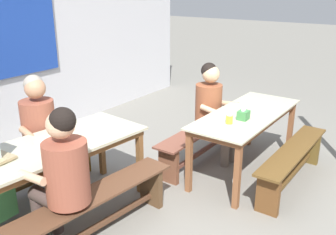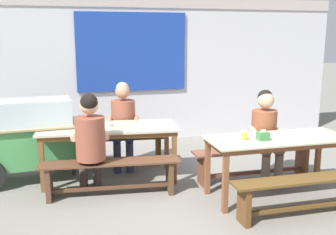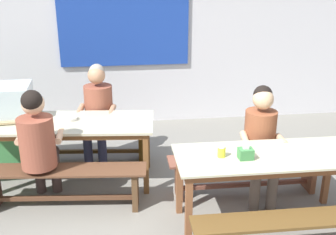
# 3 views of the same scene
# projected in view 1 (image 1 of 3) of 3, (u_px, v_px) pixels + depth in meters

# --- Properties ---
(ground_plane) EXTENTS (40.00, 40.00, 0.00)m
(ground_plane) POSITION_uv_depth(u_px,v_px,m) (194.00, 198.00, 4.08)
(ground_plane) COLOR slate
(backdrop_wall) EXTENTS (7.45, 0.23, 2.65)m
(backdrop_wall) POSITION_uv_depth(u_px,v_px,m) (12.00, 44.00, 5.18)
(backdrop_wall) COLOR silver
(backdrop_wall) RESTS_ON ground_plane
(dining_table_far) EXTENTS (1.93, 0.95, 0.76)m
(dining_table_far) POSITION_uv_depth(u_px,v_px,m) (51.00, 151.00, 3.57)
(dining_table_far) COLOR #BAB798
(dining_table_far) RESTS_ON ground_plane
(dining_table_near) EXTENTS (1.76, 0.71, 0.76)m
(dining_table_near) POSITION_uv_depth(u_px,v_px,m) (246.00, 119.00, 4.44)
(dining_table_near) COLOR #BAB899
(dining_table_near) RESTS_ON ground_plane
(bench_far_back) EXTENTS (1.78, 0.44, 0.45)m
(bench_far_back) POSITION_uv_depth(u_px,v_px,m) (24.00, 169.00, 4.06)
(bench_far_back) COLOR brown
(bench_far_back) RESTS_ON ground_plane
(bench_far_front) EXTENTS (1.75, 0.49, 0.45)m
(bench_far_front) POSITION_uv_depth(u_px,v_px,m) (93.00, 210.00, 3.34)
(bench_far_front) COLOR brown
(bench_far_front) RESTS_ON ground_plane
(bench_near_back) EXTENTS (1.75, 0.32, 0.45)m
(bench_near_back) POSITION_uv_depth(u_px,v_px,m) (202.00, 138.00, 4.89)
(bench_near_back) COLOR brown
(bench_near_back) RESTS_ON ground_plane
(bench_near_front) EXTENTS (1.65, 0.29, 0.45)m
(bench_near_front) POSITION_uv_depth(u_px,v_px,m) (292.00, 161.00, 4.24)
(bench_near_front) COLOR brown
(bench_near_front) RESTS_ON ground_plane
(person_center_facing) EXTENTS (0.52, 0.58, 1.29)m
(person_center_facing) POSITION_uv_depth(u_px,v_px,m) (41.00, 126.00, 4.04)
(person_center_facing) COLOR #2F3251
(person_center_facing) RESTS_ON ground_plane
(person_right_near_table) EXTENTS (0.48, 0.57, 1.26)m
(person_right_near_table) POSITION_uv_depth(u_px,v_px,m) (213.00, 105.00, 4.80)
(person_right_near_table) COLOR #685B51
(person_right_near_table) RESTS_ON ground_plane
(person_left_back_turned) EXTENTS (0.47, 0.56, 1.30)m
(person_left_back_turned) POSITION_uv_depth(u_px,v_px,m) (62.00, 171.00, 3.05)
(person_left_back_turned) COLOR #443430
(person_left_back_turned) RESTS_ON ground_plane
(tissue_box) EXTENTS (0.13, 0.11, 0.12)m
(tissue_box) POSITION_uv_depth(u_px,v_px,m) (243.00, 115.00, 4.18)
(tissue_box) COLOR #3C7D42
(tissue_box) RESTS_ON dining_table_near
(condiment_jar) EXTENTS (0.07, 0.07, 0.11)m
(condiment_jar) POSITION_uv_depth(u_px,v_px,m) (229.00, 119.00, 4.06)
(condiment_jar) COLOR yellow
(condiment_jar) RESTS_ON dining_table_near
(soup_bowl) EXTENTS (0.18, 0.18, 0.04)m
(soup_bowl) POSITION_uv_depth(u_px,v_px,m) (44.00, 142.00, 3.55)
(soup_bowl) COLOR silver
(soup_bowl) RESTS_ON dining_table_far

